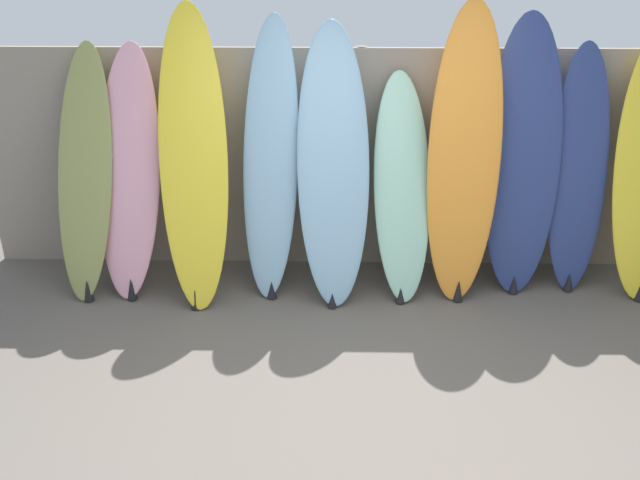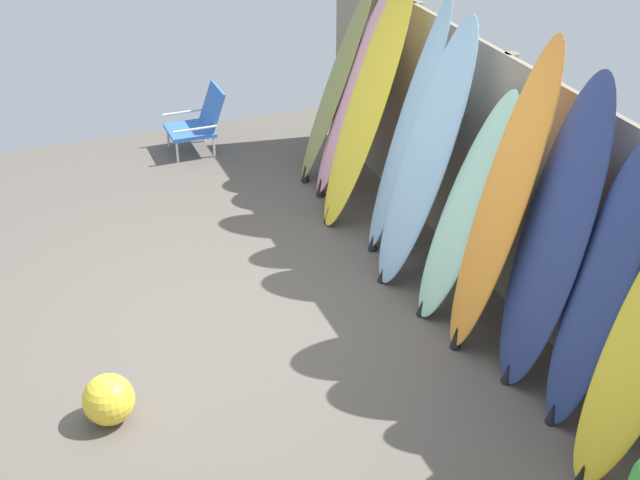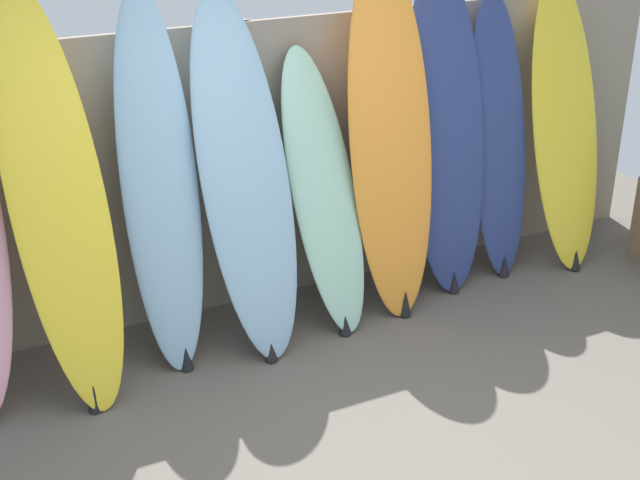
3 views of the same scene
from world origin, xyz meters
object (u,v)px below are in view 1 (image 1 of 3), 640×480
(surfboard_pink_1, at_px, (129,174))
(surfboard_skyblue_4, at_px, (333,167))
(surfboard_seafoam_5, at_px, (402,189))
(surfboard_skyblue_3, at_px, (271,161))
(surfboard_yellow_2, at_px, (194,161))
(surfboard_orange_6, at_px, (464,157))
(surfboard_navy_8, at_px, (578,172))
(surfboard_navy_7, at_px, (523,160))
(surfboard_olive_0, at_px, (85,175))

(surfboard_pink_1, relative_size, surfboard_skyblue_4, 0.92)
(surfboard_pink_1, bearing_deg, surfboard_seafoam_5, -0.03)
(surfboard_skyblue_3, xyz_separation_m, surfboard_skyblue_4, (0.47, -0.09, -0.01))
(surfboard_yellow_2, xyz_separation_m, surfboard_skyblue_3, (0.56, 0.10, -0.04))
(surfboard_pink_1, xyz_separation_m, surfboard_orange_6, (2.51, -0.02, 0.16))
(surfboard_seafoam_5, bearing_deg, surfboard_navy_8, 4.32)
(surfboard_skyblue_3, xyz_separation_m, surfboard_navy_7, (1.89, 0.04, 0.01))
(surfboard_navy_7, bearing_deg, surfboard_seafoam_5, -175.79)
(surfboard_olive_0, bearing_deg, surfboard_orange_6, -0.04)
(surfboard_navy_7, bearing_deg, surfboard_pink_1, -178.74)
(surfboard_navy_8, bearing_deg, surfboard_yellow_2, -176.47)
(surfboard_yellow_2, relative_size, surfboard_navy_7, 1.03)
(surfboard_skyblue_4, relative_size, surfboard_orange_6, 0.93)
(surfboard_seafoam_5, distance_m, surfboard_orange_6, 0.52)
(surfboard_orange_6, bearing_deg, surfboard_yellow_2, -178.21)
(surfboard_yellow_2, relative_size, surfboard_navy_8, 1.15)
(surfboard_pink_1, distance_m, surfboard_seafoam_5, 2.07)
(surfboard_skyblue_3, relative_size, surfboard_navy_7, 0.99)
(surfboard_pink_1, height_order, surfboard_navy_7, surfboard_navy_7)
(surfboard_navy_7, bearing_deg, surfboard_navy_8, 4.54)
(surfboard_yellow_2, height_order, surfboard_skyblue_4, surfboard_yellow_2)
(surfboard_orange_6, bearing_deg, surfboard_seafoam_5, 178.14)
(surfboard_pink_1, height_order, surfboard_skyblue_4, surfboard_skyblue_4)
(surfboard_pink_1, height_order, surfboard_skyblue_3, surfboard_skyblue_3)
(surfboard_skyblue_3, xyz_separation_m, surfboard_navy_8, (2.33, 0.08, -0.10))
(surfboard_skyblue_4, relative_size, surfboard_navy_8, 1.08)
(surfboard_skyblue_4, bearing_deg, surfboard_yellow_2, -179.32)
(surfboard_orange_6, bearing_deg, surfboard_navy_7, 10.06)
(surfboard_yellow_2, bearing_deg, surfboard_olive_0, 175.62)
(surfboard_olive_0, height_order, surfboard_orange_6, surfboard_orange_6)
(surfboard_yellow_2, distance_m, surfboard_seafoam_5, 1.57)
(surfboard_seafoam_5, relative_size, surfboard_orange_6, 0.76)
(surfboard_olive_0, height_order, surfboard_skyblue_4, surfboard_skyblue_4)
(surfboard_pink_1, xyz_separation_m, surfboard_navy_8, (3.41, 0.10, 0.00))
(surfboard_skyblue_3, height_order, surfboard_skyblue_4, surfboard_skyblue_3)
(surfboard_pink_1, bearing_deg, surfboard_skyblue_3, 1.13)
(surfboard_olive_0, xyz_separation_m, surfboard_yellow_2, (0.85, -0.06, 0.14))
(surfboard_pink_1, bearing_deg, surfboard_navy_8, 1.69)
(surfboard_pink_1, height_order, surfboard_yellow_2, surfboard_yellow_2)
(surfboard_seafoam_5, relative_size, surfboard_navy_8, 0.88)
(surfboard_olive_0, relative_size, surfboard_navy_8, 0.99)
(surfboard_navy_8, bearing_deg, surfboard_orange_6, -172.64)
(surfboard_navy_7, bearing_deg, surfboard_orange_6, -169.94)
(surfboard_skyblue_4, height_order, surfboard_seafoam_5, surfboard_skyblue_4)
(surfboard_olive_0, relative_size, surfboard_skyblue_3, 0.90)
(surfboard_pink_1, distance_m, surfboard_navy_7, 2.97)
(surfboard_yellow_2, height_order, surfboard_skyblue_3, surfboard_yellow_2)
(surfboard_seafoam_5, distance_m, surfboard_navy_7, 0.93)
(surfboard_skyblue_3, height_order, surfboard_orange_6, surfboard_orange_6)
(surfboard_seafoam_5, relative_size, surfboard_navy_7, 0.79)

